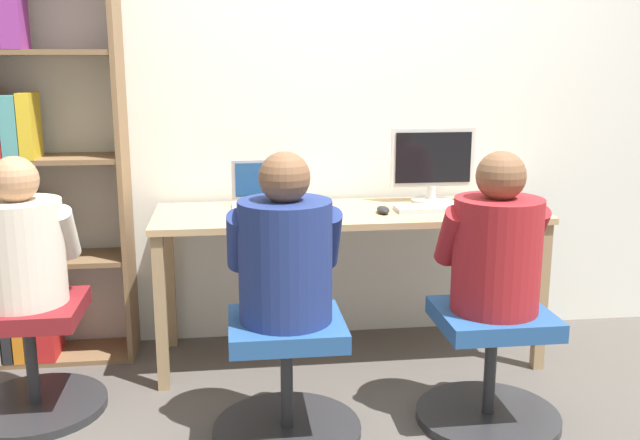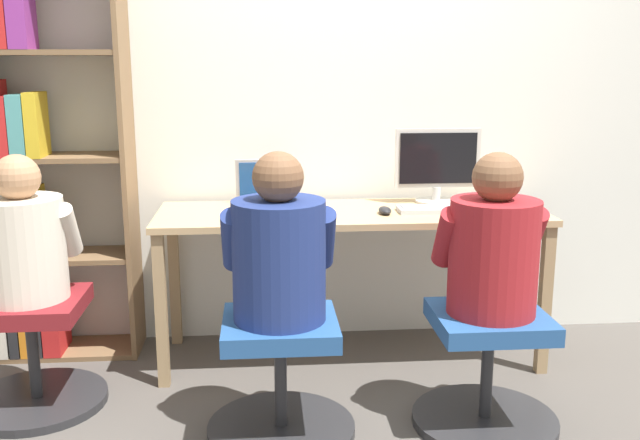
# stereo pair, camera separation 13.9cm
# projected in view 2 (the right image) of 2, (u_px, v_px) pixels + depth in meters

# --- Properties ---
(ground_plane) EXTENTS (14.00, 14.00, 0.00)m
(ground_plane) POSITION_uv_depth(u_px,v_px,m) (357.00, 382.00, 3.23)
(ground_plane) COLOR #4C4742
(wall_back) EXTENTS (10.00, 0.05, 2.60)m
(wall_back) POSITION_uv_depth(u_px,v_px,m) (343.00, 86.00, 3.58)
(wall_back) COLOR silver
(wall_back) RESTS_ON ground_plane
(desk) EXTENTS (1.82, 0.58, 0.73)m
(desk) POSITION_uv_depth(u_px,v_px,m) (351.00, 228.00, 3.38)
(desk) COLOR tan
(desk) RESTS_ON ground_plane
(desktop_monitor) EXTENTS (0.42, 0.21, 0.37)m
(desktop_monitor) POSITION_uv_depth(u_px,v_px,m) (437.00, 167.00, 3.51)
(desktop_monitor) COLOR beige
(desktop_monitor) RESTS_ON desk
(laptop) EXTENTS (0.30, 0.26, 0.22)m
(laptop) POSITION_uv_depth(u_px,v_px,m) (267.00, 197.00, 3.45)
(laptop) COLOR #B7B7BC
(laptop) RESTS_ON desk
(keyboard) EXTENTS (0.43, 0.14, 0.03)m
(keyboard) POSITION_uv_depth(u_px,v_px,m) (444.00, 209.00, 3.34)
(keyboard) COLOR #B2B2B7
(keyboard) RESTS_ON desk
(computer_mouse_by_keyboard) EXTENTS (0.06, 0.11, 0.03)m
(computer_mouse_by_keyboard) POSITION_uv_depth(u_px,v_px,m) (385.00, 210.00, 3.28)
(computer_mouse_by_keyboard) COLOR black
(computer_mouse_by_keyboard) RESTS_ON desk
(office_chair_left) EXTENTS (0.58, 0.58, 0.47)m
(office_chair_left) POSITION_uv_depth(u_px,v_px,m) (487.00, 371.00, 2.81)
(office_chair_left) COLOR #262628
(office_chair_left) RESTS_ON ground_plane
(office_chair_right) EXTENTS (0.58, 0.58, 0.47)m
(office_chair_right) POSITION_uv_depth(u_px,v_px,m) (281.00, 378.00, 2.74)
(office_chair_right) COLOR #262628
(office_chair_right) RESTS_ON ground_plane
(person_at_monitor) EXTENTS (0.42, 0.34, 0.62)m
(person_at_monitor) POSITION_uv_depth(u_px,v_px,m) (493.00, 247.00, 2.71)
(person_at_monitor) COLOR maroon
(person_at_monitor) RESTS_ON office_chair_left
(person_at_laptop) EXTENTS (0.43, 0.35, 0.64)m
(person_at_laptop) POSITION_uv_depth(u_px,v_px,m) (279.00, 251.00, 2.64)
(person_at_laptop) COLOR navy
(person_at_laptop) RESTS_ON office_chair_right
(bookshelf) EXTENTS (0.80, 0.30, 1.96)m
(bookshelf) POSITION_uv_depth(u_px,v_px,m) (19.00, 169.00, 3.34)
(bookshelf) COLOR brown
(bookshelf) RESTS_ON ground_plane
(office_chair_side) EXTENTS (0.58, 0.58, 0.47)m
(office_chair_side) POSITION_uv_depth(u_px,v_px,m) (33.00, 354.00, 2.98)
(office_chair_side) COLOR #262628
(office_chair_side) RESTS_ON ground_plane
(person_near_shelf) EXTENTS (0.41, 0.33, 0.59)m
(person_near_shelf) POSITION_uv_depth(u_px,v_px,m) (23.00, 240.00, 2.87)
(person_near_shelf) COLOR beige
(person_near_shelf) RESTS_ON office_chair_side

